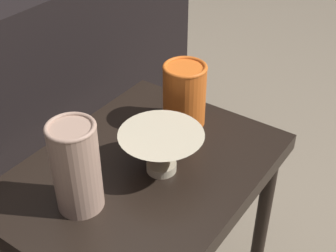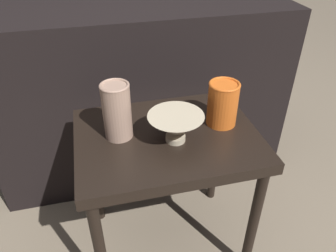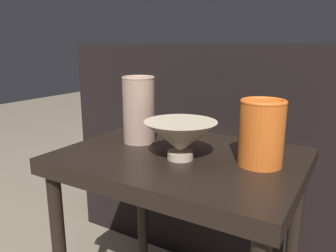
{
  "view_description": "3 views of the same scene",
  "coord_description": "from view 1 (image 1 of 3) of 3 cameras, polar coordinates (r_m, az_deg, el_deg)",
  "views": [
    {
      "loc": [
        -0.59,
        -0.47,
        1.19
      ],
      "look_at": [
        0.04,
        -0.04,
        0.65
      ],
      "focal_mm": 50.0,
      "sensor_mm": 36.0,
      "label": 1
    },
    {
      "loc": [
        -0.2,
        -0.83,
        1.17
      ],
      "look_at": [
        -0.01,
        -0.05,
        0.61
      ],
      "focal_mm": 35.0,
      "sensor_mm": 36.0,
      "label": 2
    },
    {
      "loc": [
        0.38,
        -0.69,
        0.81
      ],
      "look_at": [
        -0.01,
        -0.04,
        0.62
      ],
      "focal_mm": 35.0,
      "sensor_mm": 36.0,
      "label": 3
    }
  ],
  "objects": [
    {
      "name": "vase_textured_left",
      "position": [
        0.86,
        -11.15,
        -4.82
      ],
      "size": [
        0.09,
        0.09,
        0.18
      ],
      "color": "tan",
      "rests_on": "table"
    },
    {
      "name": "vase_colorful_right",
      "position": [
        1.08,
        2.02,
        3.96
      ],
      "size": [
        0.1,
        0.1,
        0.15
      ],
      "color": "orange",
      "rests_on": "table"
    },
    {
      "name": "bowl",
      "position": [
        0.95,
        -0.83,
        -2.85
      ],
      "size": [
        0.17,
        0.17,
        0.09
      ],
      "color": "#C1B293",
      "rests_on": "table"
    },
    {
      "name": "table",
      "position": [
        1.04,
        -3.06,
        -8.19
      ],
      "size": [
        0.59,
        0.45,
        0.54
      ],
      "color": "black",
      "rests_on": "ground_plane"
    }
  ]
}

